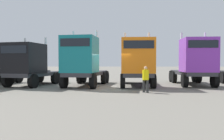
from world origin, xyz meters
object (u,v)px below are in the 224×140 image
Objects in this scene: semi_truck_teal at (83,62)px; semi_truck_purple at (195,62)px; visitor_in_hivis at (146,77)px; semi_truck_black at (29,64)px; semi_truck_orange at (137,63)px.

semi_truck_teal is 1.03× the size of semi_truck_purple.
semi_truck_black is at bearing -65.91° from visitor_in_hivis.
semi_truck_black is 4.36m from semi_truck_teal.
semi_truck_teal is at bearing 97.09° from semi_truck_black.
visitor_in_hivis is at bearing 5.72° from semi_truck_orange.
semi_truck_teal reaches higher than semi_truck_black.
semi_truck_black is 13.25m from semi_truck_purple.
semi_truck_orange reaches higher than semi_truck_black.
semi_truck_purple is 3.88× the size of visitor_in_hivis.
semi_truck_teal is at bearing -85.87° from semi_truck_orange.
visitor_in_hivis is at bearing -44.91° from semi_truck_purple.
semi_truck_teal reaches higher than visitor_in_hivis.
semi_truck_teal is at bearing -79.51° from visitor_in_hivis.
visitor_in_hivis is at bearing 62.15° from semi_truck_teal.
semi_truck_orange is (8.54, -0.12, 0.09)m from semi_truck_black.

